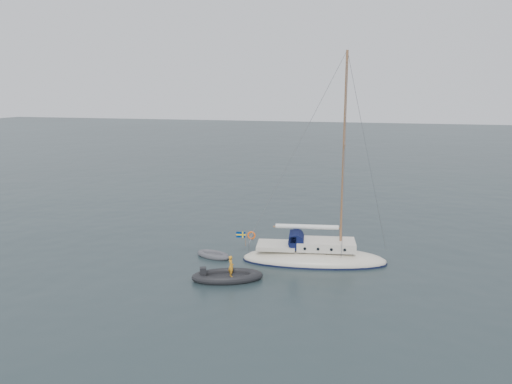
# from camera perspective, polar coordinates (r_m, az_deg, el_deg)

# --- Properties ---
(ground) EXTENTS (300.00, 300.00, 0.00)m
(ground) POSITION_cam_1_polar(r_m,az_deg,el_deg) (32.93, 4.73, -8.50)
(ground) COLOR black
(ground) RESTS_ON ground
(sailboat) EXTENTS (10.06, 3.01, 14.32)m
(sailboat) POSITION_cam_1_polar(r_m,az_deg,el_deg) (33.53, 6.71, -6.22)
(sailboat) COLOR beige
(sailboat) RESTS_ON ground
(dinghy) EXTENTS (2.60, 1.18, 0.37)m
(dinghy) POSITION_cam_1_polar(r_m,az_deg,el_deg) (34.68, -4.90, -7.17)
(dinghy) COLOR #47474D
(dinghy) RESTS_ON ground
(rib) EXTENTS (4.34, 1.97, 1.54)m
(rib) POSITION_cam_1_polar(r_m,az_deg,el_deg) (30.65, -3.33, -9.54)
(rib) COLOR black
(rib) RESTS_ON ground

